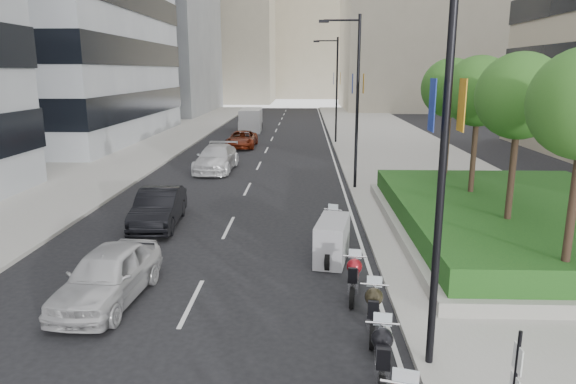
{
  "coord_description": "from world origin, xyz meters",
  "views": [
    {
      "loc": [
        1.6,
        -8.98,
        6.24
      ],
      "look_at": [
        1.01,
        8.91,
        2.0
      ],
      "focal_mm": 32.0,
      "sensor_mm": 36.0,
      "label": 1
    }
  ],
  "objects_px": {
    "motorcycle_4": "(354,278)",
    "motorcycle_6": "(329,225)",
    "delivery_van": "(251,121)",
    "lamp_post_1": "(355,94)",
    "car_d": "(242,139)",
    "car_c": "(216,158)",
    "car_b": "(159,208)",
    "motorcycle_3": "(373,310)",
    "motorcycle_2": "(382,356)",
    "car_a": "(108,275)",
    "lamp_post_0": "(437,133)",
    "lamp_post_2": "(335,85)",
    "motorcycle_5": "(332,240)"
  },
  "relations": [
    {
      "from": "motorcycle_4",
      "to": "motorcycle_6",
      "type": "bearing_deg",
      "value": 13.74
    },
    {
      "from": "motorcycle_4",
      "to": "car_b",
      "type": "xyz_separation_m",
      "value": [
        -7.39,
        6.56,
        0.21
      ]
    },
    {
      "from": "delivery_van",
      "to": "car_d",
      "type": "bearing_deg",
      "value": -89.51
    },
    {
      "from": "car_d",
      "to": "delivery_van",
      "type": "height_order",
      "value": "delivery_van"
    },
    {
      "from": "lamp_post_0",
      "to": "motorcycle_2",
      "type": "relative_size",
      "value": 4.17
    },
    {
      "from": "motorcycle_5",
      "to": "car_c",
      "type": "relative_size",
      "value": 0.44
    },
    {
      "from": "motorcycle_2",
      "to": "car_b",
      "type": "height_order",
      "value": "car_b"
    },
    {
      "from": "motorcycle_6",
      "to": "car_a",
      "type": "bearing_deg",
      "value": 151.11
    },
    {
      "from": "lamp_post_0",
      "to": "car_b",
      "type": "xyz_separation_m",
      "value": [
        -8.53,
        10.15,
        -4.3
      ]
    },
    {
      "from": "motorcycle_3",
      "to": "car_b",
      "type": "distance_m",
      "value": 11.53
    },
    {
      "from": "lamp_post_0",
      "to": "car_c",
      "type": "xyz_separation_m",
      "value": [
        -8.18,
        22.16,
        -4.26
      ]
    },
    {
      "from": "car_b",
      "to": "lamp_post_2",
      "type": "bearing_deg",
      "value": 66.8
    },
    {
      "from": "lamp_post_0",
      "to": "motorcycle_2",
      "type": "distance_m",
      "value": 4.62
    },
    {
      "from": "motorcycle_3",
      "to": "motorcycle_5",
      "type": "xyz_separation_m",
      "value": [
        -0.75,
        4.85,
        0.14
      ]
    },
    {
      "from": "car_c",
      "to": "delivery_van",
      "type": "height_order",
      "value": "delivery_van"
    },
    {
      "from": "delivery_van",
      "to": "lamp_post_1",
      "type": "bearing_deg",
      "value": -74.83
    },
    {
      "from": "motorcycle_5",
      "to": "car_b",
      "type": "distance_m",
      "value": 7.88
    },
    {
      "from": "lamp_post_0",
      "to": "car_a",
      "type": "relative_size",
      "value": 2.02
    },
    {
      "from": "motorcycle_6",
      "to": "car_c",
      "type": "height_order",
      "value": "car_c"
    },
    {
      "from": "car_b",
      "to": "car_d",
      "type": "xyz_separation_m",
      "value": [
        0.74,
        22.28,
        -0.08
      ]
    },
    {
      "from": "lamp_post_0",
      "to": "lamp_post_1",
      "type": "height_order",
      "value": "same"
    },
    {
      "from": "lamp_post_1",
      "to": "car_b",
      "type": "bearing_deg",
      "value": -141.23
    },
    {
      "from": "lamp_post_0",
      "to": "motorcycle_6",
      "type": "xyz_separation_m",
      "value": [
        -1.61,
        8.64,
        -4.5
      ]
    },
    {
      "from": "motorcycle_2",
      "to": "car_a",
      "type": "distance_m",
      "value": 7.86
    },
    {
      "from": "motorcycle_2",
      "to": "lamp_post_1",
      "type": "bearing_deg",
      "value": 4.25
    },
    {
      "from": "car_c",
      "to": "car_d",
      "type": "height_order",
      "value": "car_c"
    },
    {
      "from": "car_a",
      "to": "car_d",
      "type": "bearing_deg",
      "value": 94.17
    },
    {
      "from": "motorcycle_2",
      "to": "car_d",
      "type": "height_order",
      "value": "car_d"
    },
    {
      "from": "lamp_post_2",
      "to": "car_c",
      "type": "xyz_separation_m",
      "value": [
        -8.18,
        -12.84,
        -4.26
      ]
    },
    {
      "from": "lamp_post_2",
      "to": "motorcycle_6",
      "type": "relative_size",
      "value": 4.42
    },
    {
      "from": "lamp_post_2",
      "to": "motorcycle_2",
      "type": "bearing_deg",
      "value": -91.52
    },
    {
      "from": "lamp_post_1",
      "to": "lamp_post_2",
      "type": "xyz_separation_m",
      "value": [
        0.0,
        18.0,
        0.0
      ]
    },
    {
      "from": "lamp_post_2",
      "to": "motorcycle_3",
      "type": "xyz_separation_m",
      "value": [
        -0.85,
        -33.45,
        -4.5
      ]
    },
    {
      "from": "car_d",
      "to": "car_c",
      "type": "bearing_deg",
      "value": -91.8
    },
    {
      "from": "lamp_post_0",
      "to": "car_d",
      "type": "distance_m",
      "value": 33.64
    },
    {
      "from": "car_b",
      "to": "car_d",
      "type": "relative_size",
      "value": 0.94
    },
    {
      "from": "motorcycle_3",
      "to": "car_a",
      "type": "bearing_deg",
      "value": 86.59
    },
    {
      "from": "car_c",
      "to": "car_b",
      "type": "bearing_deg",
      "value": -89.93
    },
    {
      "from": "motorcycle_3",
      "to": "motorcycle_4",
      "type": "xyz_separation_m",
      "value": [
        -0.29,
        2.04,
        -0.01
      ]
    },
    {
      "from": "motorcycle_4",
      "to": "car_b",
      "type": "height_order",
      "value": "car_b"
    },
    {
      "from": "motorcycle_5",
      "to": "car_a",
      "type": "xyz_separation_m",
      "value": [
        -6.34,
        -3.36,
        0.06
      ]
    },
    {
      "from": "lamp_post_1",
      "to": "motorcycle_2",
      "type": "bearing_deg",
      "value": -93.07
    },
    {
      "from": "motorcycle_5",
      "to": "motorcycle_3",
      "type": "bearing_deg",
      "value": -160.63
    },
    {
      "from": "motorcycle_3",
      "to": "car_b",
      "type": "xyz_separation_m",
      "value": [
        -7.68,
        8.6,
        0.2
      ]
    },
    {
      "from": "motorcycle_6",
      "to": "car_d",
      "type": "relative_size",
      "value": 0.41
    },
    {
      "from": "car_a",
      "to": "car_c",
      "type": "height_order",
      "value": "car_c"
    },
    {
      "from": "motorcycle_6",
      "to": "lamp_post_1",
      "type": "bearing_deg",
      "value": 8.66
    },
    {
      "from": "motorcycle_3",
      "to": "motorcycle_4",
      "type": "distance_m",
      "value": 2.06
    },
    {
      "from": "motorcycle_2",
      "to": "car_a",
      "type": "relative_size",
      "value": 0.48
    },
    {
      "from": "car_b",
      "to": "delivery_van",
      "type": "bearing_deg",
      "value": 85.28
    }
  ]
}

